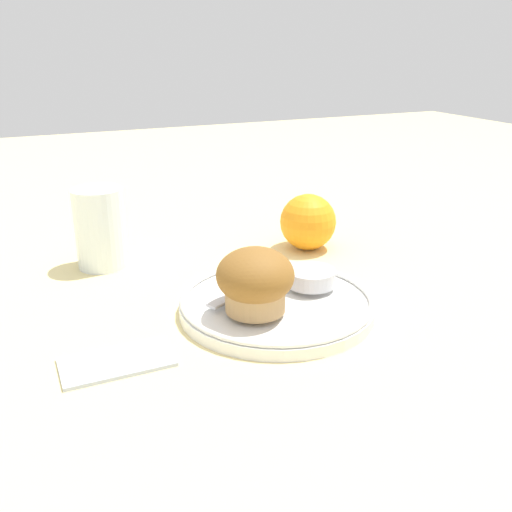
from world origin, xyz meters
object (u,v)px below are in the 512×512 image
(orange_fruit, at_px, (308,222))
(butter_knife, at_px, (256,283))
(juice_glass, at_px, (100,228))
(muffin, at_px, (255,280))

(orange_fruit, bearing_deg, butter_knife, -137.66)
(butter_knife, relative_size, juice_glass, 1.38)
(butter_knife, distance_m, orange_fruit, 0.20)
(muffin, bearing_deg, butter_knife, 65.08)
(orange_fruit, bearing_deg, juice_glass, 169.25)
(butter_knife, height_order, orange_fruit, orange_fruit)
(muffin, xyz_separation_m, orange_fruit, (0.18, 0.20, -0.01))
(muffin, bearing_deg, orange_fruit, 48.18)
(muffin, distance_m, juice_glass, 0.28)
(butter_knife, xyz_separation_m, orange_fruit, (0.15, 0.14, 0.02))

